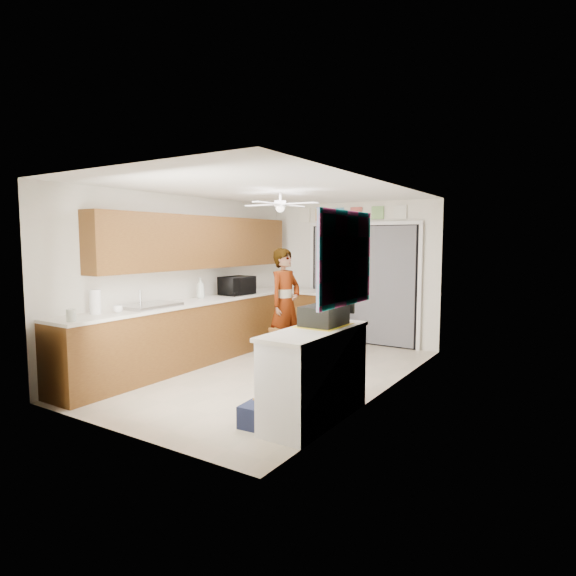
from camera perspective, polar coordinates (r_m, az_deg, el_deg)
The scene contains 41 objects.
floor at distance 6.76m, azimuth -1.85°, elevation -10.04°, with size 5.00×5.00×0.00m, color #BCB098.
ceiling at distance 6.54m, azimuth -1.93°, elevation 11.55°, with size 5.00×5.00×0.00m, color white.
wall_back at distance 8.70m, azimuth 7.47°, elevation 1.80°, with size 3.20×3.20×0.00m, color white.
wall_front at distance 4.70m, azimuth -19.41°, elevation -1.72°, with size 3.20×3.20×0.00m, color white.
wall_left at distance 7.55m, azimuth -11.95°, elevation 1.15°, with size 5.00×5.00×0.00m, color white.
wall_right at distance 5.78m, azimuth 11.30°, elevation -0.18°, with size 5.00×5.00×0.00m, color white.
left_base_cabinets at distance 7.45m, azimuth -10.17°, elevation -5.09°, with size 0.60×4.80×0.90m, color brown.
left_countertop at distance 7.37m, azimuth -10.18°, elevation -1.51°, with size 0.62×4.80×0.04m, color white.
upper_cabinets at distance 7.56m, azimuth -10.10°, elevation 5.36°, with size 0.32×4.00×0.80m, color brown.
sink_basin at distance 6.67m, azimuth -16.02°, elevation -2.08°, with size 0.50×0.76×0.06m, color silver.
faucet at distance 6.80m, azimuth -17.10°, elevation -1.16°, with size 0.03×0.03×0.22m, color silver.
peninsula_base at distance 8.58m, azimuth 2.95°, elevation -3.59°, with size 1.00×0.60×0.90m, color brown.
peninsula_top at distance 8.52m, azimuth 2.96°, elevation -0.47°, with size 1.04×0.64×0.04m, color white.
back_opening_recess at distance 8.59m, azimuth 8.88°, elevation 0.39°, with size 2.00×0.06×2.10m, color black.
curtain_panel at distance 8.55m, azimuth 8.77°, elevation 0.37°, with size 1.90×0.03×2.05m, color slate.
door_trim_left at distance 9.02m, azimuth 2.86°, elevation 0.70°, with size 0.06×0.04×2.10m, color white.
door_trim_right at distance 8.21m, azimuth 15.33°, elevation 0.02°, with size 0.06×0.04×2.10m, color white.
door_trim_head at distance 8.53m, azimuth 8.91°, elevation 7.55°, with size 2.10×0.04×0.06m, color white.
header_frame_0 at distance 8.94m, azimuth 3.95°, elevation 8.67°, with size 0.22×0.02×0.22m, color gold.
header_frame_1 at distance 8.78m, azimuth 5.98°, elevation 8.71°, with size 0.22×0.02×0.22m, color #53AADE.
header_frame_2 at distance 8.63m, azimuth 8.08°, elevation 8.74°, with size 0.22×0.02×0.22m, color #C05048.
header_frame_3 at distance 8.47m, azimuth 10.57°, elevation 8.76°, with size 0.22×0.02×0.22m, color #7AAF64.
header_frame_4 at distance 8.33m, azimuth 13.16°, elevation 8.76°, with size 0.22×0.02×0.22m, color silver.
route66_sign at distance 9.11m, azimuth 2.00°, elevation 8.62°, with size 0.22×0.02×0.26m, color silver.
right_counter_base at distance 4.97m, azimuth 3.24°, elevation -10.45°, with size 0.50×1.40×0.90m, color white.
right_counter_top at distance 4.86m, azimuth 3.17°, elevation -5.10°, with size 0.54×1.44×0.04m, color white.
abstract_painting at distance 4.85m, azimuth 6.85°, elevation 3.52°, with size 0.03×1.15×0.95m, color #E353B6.
ceiling_fan at distance 6.69m, azimuth -0.94°, elevation 9.88°, with size 1.14×1.14×0.24m, color white.
microwave at distance 7.91m, azimuth -6.07°, elevation 0.28°, with size 0.55×0.37×0.30m, color black.
soap_bottle at distance 7.53m, azimuth -10.32°, elevation 0.04°, with size 0.13×0.13×0.32m, color silver.
cup at distance 6.28m, azimuth -19.52°, elevation -2.38°, with size 0.11×0.11×0.09m, color white.
jar_a at distance 5.79m, azimuth -24.31°, elevation -2.97°, with size 0.10×0.10×0.14m, color silver.
paper_towel_roll at distance 6.26m, azimuth -21.90°, elevation -1.52°, with size 0.14×0.14×0.30m, color white.
suitcase at distance 5.05m, azimuth 4.29°, elevation -3.27°, with size 0.36×0.49×0.21m, color black.
suitcase_rim at distance 5.07m, azimuth 4.28°, elevation -4.50°, with size 0.44×0.58×0.02m, color yellow.
suitcase_lid at distance 5.28m, azimuth 5.80°, elevation -0.17°, with size 0.42×0.03×0.50m, color black.
cardboard_box at distance 5.08m, azimuth -1.53°, elevation -14.03°, with size 0.38×0.28×0.24m, color gold.
navy_crate at distance 4.88m, azimuth -3.28°, elevation -14.94°, with size 0.36×0.30×0.22m, color #151B36.
cabinet_door_panel at distance 6.79m, azimuth -0.68°, elevation -7.32°, with size 0.40×0.03×0.61m, color brown.
man at distance 7.49m, azimuth -0.35°, elevation -1.81°, with size 0.62×0.41×1.71m, color white.
dog at distance 7.64m, azimuth 0.39°, elevation -6.42°, with size 0.25×0.58×0.46m, color black.
Camera 1 is at (3.68, -5.36, 1.83)m, focal length 30.00 mm.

